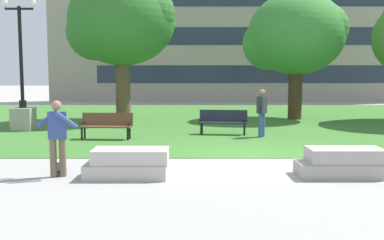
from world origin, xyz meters
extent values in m
plane|color=#A3A09B|center=(0.00, 0.00, 0.00)|extent=(140.00, 140.00, 0.00)
cube|color=#3D752D|center=(0.00, 10.00, 0.01)|extent=(40.00, 20.00, 0.02)
cube|color=#B2ADA3|center=(-3.07, -2.17, 0.16)|extent=(1.80, 0.90, 0.32)
cube|color=#BBB6AB|center=(-2.97, -2.17, 0.48)|extent=(1.66, 0.83, 0.32)
cube|color=#9E9991|center=(1.66, -2.08, 0.16)|extent=(1.80, 0.90, 0.32)
cube|color=#A6A098|center=(1.81, -2.08, 0.48)|extent=(1.66, 0.83, 0.32)
cylinder|color=brown|center=(-4.69, -2.14, 0.43)|extent=(0.15, 0.15, 0.86)
cylinder|color=brown|center=(-4.50, -2.08, 0.43)|extent=(0.15, 0.15, 0.86)
cube|color=#334784|center=(-4.60, -2.11, 1.16)|extent=(0.45, 0.35, 0.60)
cylinder|color=#334784|center=(-4.84, -1.97, 1.29)|extent=(0.50, 0.24, 0.42)
cylinder|color=#334784|center=(-4.35, -2.25, 1.29)|extent=(0.50, 0.24, 0.42)
sphere|color=#9E7051|center=(-4.60, -2.11, 1.60)|extent=(0.22, 0.22, 0.22)
cube|color=black|center=(-4.71, -1.64, 0.09)|extent=(0.46, 0.82, 0.02)
cube|color=black|center=(-4.86, -1.22, 0.11)|extent=(0.23, 0.18, 0.06)
cube|color=black|center=(-4.55, -2.07, 0.11)|extent=(0.23, 0.18, 0.06)
cylinder|color=silver|center=(-4.89, -1.47, 0.03)|extent=(0.05, 0.06, 0.06)
cylinder|color=silver|center=(-4.68, -1.40, 0.03)|extent=(0.05, 0.06, 0.06)
cylinder|color=silver|center=(-4.74, -1.89, 0.03)|extent=(0.05, 0.06, 0.06)
cylinder|color=silver|center=(-4.53, -1.81, 0.03)|extent=(0.05, 0.06, 0.06)
cube|color=#1E232D|center=(-0.45, 4.65, 0.46)|extent=(1.84, 0.67, 0.05)
cube|color=#1E232D|center=(-0.42, 4.90, 0.69)|extent=(1.80, 0.36, 0.46)
cube|color=black|center=(-1.29, 4.76, 0.58)|extent=(0.11, 0.40, 0.04)
cube|color=black|center=(0.38, 4.54, 0.58)|extent=(0.11, 0.40, 0.04)
cylinder|color=black|center=(-1.27, 4.60, 0.23)|extent=(0.07, 0.07, 0.41)
cylinder|color=black|center=(0.32, 4.39, 0.23)|extent=(0.07, 0.07, 0.41)
cylinder|color=black|center=(-1.23, 4.91, 0.23)|extent=(0.07, 0.07, 0.41)
cylinder|color=black|center=(0.36, 4.70, 0.23)|extent=(0.07, 0.07, 0.41)
cube|color=brown|center=(-4.59, 3.41, 0.46)|extent=(1.83, 0.58, 0.05)
cube|color=brown|center=(-4.57, 3.66, 0.69)|extent=(1.80, 0.26, 0.46)
cube|color=black|center=(-5.43, 3.48, 0.58)|extent=(0.09, 0.40, 0.04)
cube|color=black|center=(-3.75, 3.35, 0.58)|extent=(0.09, 0.40, 0.04)
cylinder|color=black|center=(-5.40, 3.31, 0.23)|extent=(0.07, 0.07, 0.41)
cylinder|color=black|center=(-3.80, 3.19, 0.23)|extent=(0.07, 0.07, 0.41)
cylinder|color=black|center=(-5.37, 3.63, 0.23)|extent=(0.07, 0.07, 0.41)
cylinder|color=black|center=(-3.78, 3.51, 0.23)|extent=(0.07, 0.07, 0.41)
cube|color=gray|center=(-8.37, 5.91, 0.47)|extent=(0.80, 0.80, 0.90)
cylinder|color=black|center=(-8.37, 5.91, 1.07)|extent=(0.28, 0.28, 0.30)
cylinder|color=black|center=(-8.37, 5.91, 2.91)|extent=(0.14, 0.14, 3.98)
cube|color=black|center=(-8.37, 5.91, 4.80)|extent=(1.10, 0.08, 0.08)
ellipsoid|color=white|center=(-8.92, 5.91, 5.04)|extent=(0.22, 0.22, 0.36)
ellipsoid|color=white|center=(-7.82, 5.91, 5.04)|extent=(0.22, 0.22, 0.36)
cylinder|color=#42301E|center=(3.51, 10.31, 1.47)|extent=(0.68, 0.68, 2.90)
ellipsoid|color=#387F33|center=(3.51, 10.31, 4.22)|extent=(4.72, 4.72, 4.02)
sphere|color=#387F33|center=(2.21, 10.78, 3.75)|extent=(2.60, 2.60, 2.60)
sphere|color=#387F33|center=(4.69, 9.83, 4.45)|extent=(2.36, 2.36, 2.36)
cylinder|color=brown|center=(-4.89, 9.43, 1.71)|extent=(0.69, 0.69, 3.38)
ellipsoid|color=#2D6B28|center=(-4.89, 9.43, 4.78)|extent=(5.01, 5.01, 4.26)
sphere|color=#2D6B28|center=(-6.27, 9.93, 4.28)|extent=(2.75, 2.75, 2.75)
sphere|color=#2D6B28|center=(-3.64, 8.93, 5.03)|extent=(2.50, 2.50, 2.50)
cylinder|color=#384C7A|center=(0.83, 3.90, 0.45)|extent=(0.15, 0.15, 0.86)
cylinder|color=#384C7A|center=(0.94, 4.07, 0.45)|extent=(0.15, 0.15, 0.86)
cube|color=#2D2D30|center=(0.89, 3.99, 1.18)|extent=(0.42, 0.47, 0.60)
cylinder|color=#2D2D30|center=(0.75, 3.82, 1.21)|extent=(0.20, 0.23, 0.56)
cylinder|color=#2D2D30|center=(1.02, 4.15, 1.21)|extent=(0.20, 0.23, 0.56)
sphere|color=#9E7051|center=(0.89, 3.99, 1.62)|extent=(0.22, 0.22, 0.22)
cube|color=gray|center=(2.49, 24.50, 6.67)|extent=(31.14, 1.00, 13.33)
cube|color=#232D3D|center=(2.49, 23.98, 2.20)|extent=(23.36, 0.03, 1.40)
cube|color=#232D3D|center=(2.49, 23.98, 5.20)|extent=(23.36, 0.03, 1.40)
camera|label=1|loc=(-1.61, -11.96, 2.31)|focal=42.00mm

